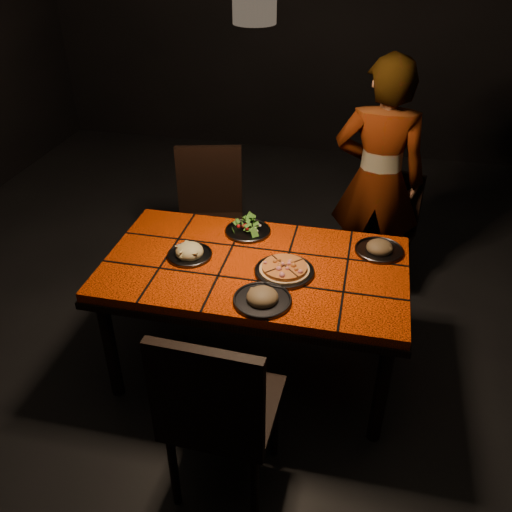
% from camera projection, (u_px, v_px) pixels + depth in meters
% --- Properties ---
extents(room_shell, '(6.04, 7.04, 3.08)m').
position_uv_depth(room_shell, '(255.00, 127.00, 2.46)').
color(room_shell, black).
rests_on(room_shell, ground).
extents(dining_table, '(1.62, 0.92, 0.75)m').
position_uv_depth(dining_table, '(255.00, 276.00, 2.92)').
color(dining_table, '#EB3D07').
rests_on(dining_table, ground).
extents(chair_near, '(0.48, 0.48, 1.02)m').
position_uv_depth(chair_near, '(217.00, 409.00, 2.26)').
color(chair_near, black).
rests_on(chair_near, ground).
extents(chair_far_left, '(0.55, 0.55, 0.99)m').
position_uv_depth(chair_far_left, '(210.00, 210.00, 3.75)').
color(chair_far_left, black).
rests_on(chair_far_left, ground).
extents(chair_far_right, '(0.48, 0.48, 0.85)m').
position_uv_depth(chair_far_right, '(386.00, 223.00, 3.77)').
color(chair_far_right, black).
rests_on(chair_far_right, ground).
extents(diner, '(0.61, 0.41, 1.64)m').
position_uv_depth(diner, '(378.00, 181.00, 3.56)').
color(diner, brown).
rests_on(diner, ground).
extents(pendant_lamp, '(0.18, 0.18, 1.06)m').
position_uv_depth(pendant_lamp, '(254.00, 3.00, 2.18)').
color(pendant_lamp, black).
rests_on(pendant_lamp, room_shell).
extents(plate_pizza, '(0.37, 0.37, 0.04)m').
position_uv_depth(plate_pizza, '(284.00, 270.00, 2.79)').
color(plate_pizza, '#36363B').
rests_on(plate_pizza, dining_table).
extents(plate_pasta, '(0.24, 0.24, 0.08)m').
position_uv_depth(plate_pasta, '(190.00, 253.00, 2.92)').
color(plate_pasta, '#36363B').
rests_on(plate_pasta, dining_table).
extents(plate_salad, '(0.27, 0.27, 0.07)m').
position_uv_depth(plate_salad, '(248.00, 228.00, 3.13)').
color(plate_salad, '#36363B').
rests_on(plate_salad, dining_table).
extents(plate_mushroom_a, '(0.29, 0.29, 0.09)m').
position_uv_depth(plate_mushroom_a, '(262.00, 298.00, 2.59)').
color(plate_mushroom_a, '#36363B').
rests_on(plate_mushroom_a, dining_table).
extents(plate_mushroom_b, '(0.27, 0.27, 0.09)m').
position_uv_depth(plate_mushroom_b, '(379.00, 248.00, 2.96)').
color(plate_mushroom_b, '#36363B').
rests_on(plate_mushroom_b, dining_table).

